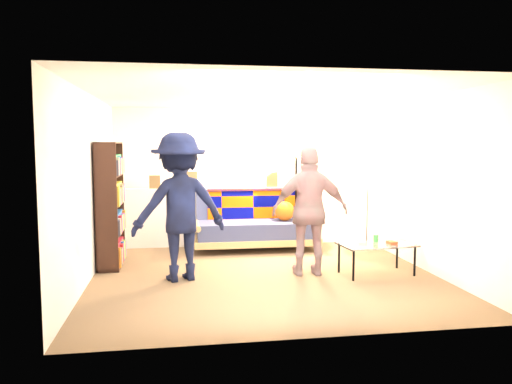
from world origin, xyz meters
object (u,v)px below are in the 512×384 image
at_px(futon_sofa, 256,224).
at_px(coffee_table, 377,246).
at_px(person_left, 180,207).
at_px(person_right, 310,211).
at_px(bookshelf, 110,209).
at_px(floor_lamp, 297,178).

height_order(futon_sofa, coffee_table, futon_sofa).
relative_size(person_left, person_right, 1.10).
relative_size(futon_sofa, bookshelf, 1.16).
bearing_deg(floor_lamp, coffee_table, -72.64).
distance_m(floor_lamp, person_right, 1.91).
bearing_deg(floor_lamp, bookshelf, -162.68).
relative_size(coffee_table, floor_lamp, 0.63).
distance_m(coffee_table, person_left, 2.67).
height_order(futon_sofa, floor_lamp, floor_lamp).
xyz_separation_m(coffee_table, person_left, (-2.61, 0.16, 0.56)).
bearing_deg(bookshelf, coffee_table, -16.62).
distance_m(futon_sofa, person_left, 2.24).
bearing_deg(person_right, floor_lamp, -93.35).
bearing_deg(coffee_table, person_left, 176.43).
distance_m(futon_sofa, floor_lamp, 1.04).
xyz_separation_m(bookshelf, coffee_table, (3.58, -1.07, -0.44)).
relative_size(coffee_table, person_right, 0.61).
height_order(bookshelf, person_right, bookshelf).
distance_m(futon_sofa, bookshelf, 2.44).
height_order(coffee_table, person_right, person_right).
height_order(floor_lamp, person_right, person_right).
xyz_separation_m(floor_lamp, person_right, (-0.27, -1.87, -0.30)).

